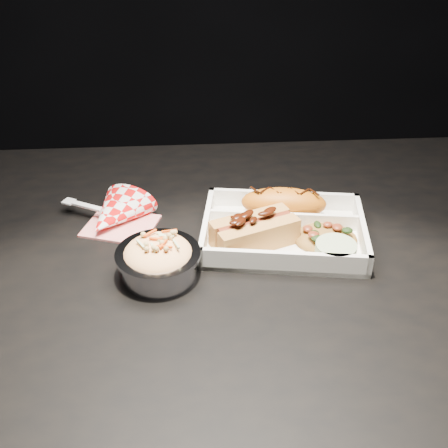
{
  "coord_description": "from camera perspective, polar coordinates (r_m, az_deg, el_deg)",
  "views": [
    {
      "loc": [
        -0.04,
        -0.68,
        1.26
      ],
      "look_at": [
        0.01,
        0.0,
        0.81
      ],
      "focal_mm": 45.0,
      "sensor_mm": 36.0,
      "label": 1
    }
  ],
  "objects": [
    {
      "name": "dining_table",
      "position": [
        0.91,
        -0.48,
        -7.98
      ],
      "size": [
        1.2,
        0.8,
        0.75
      ],
      "color": "black",
      "rests_on": "ground"
    },
    {
      "name": "fried_rice_mound",
      "position": [
        0.88,
        10.33,
        -0.86
      ],
      "size": [
        0.11,
        0.09,
        0.03
      ],
      "primitive_type": "ellipsoid",
      "rotation": [
        0.0,
        0.0,
        -0.15
      ],
      "color": "#A06C2E",
      "rests_on": "food_tray"
    },
    {
      "name": "food_tray",
      "position": [
        0.89,
        6.03,
        -0.97
      ],
      "size": [
        0.27,
        0.21,
        0.04
      ],
      "rotation": [
        0.0,
        0.0,
        -0.15
      ],
      "color": "white",
      "rests_on": "dining_table"
    },
    {
      "name": "foil_coleslaw_cup",
      "position": [
        0.8,
        -6.69,
        -3.51
      ],
      "size": [
        0.12,
        0.12,
        0.07
      ],
      "color": "silver",
      "rests_on": "dining_table"
    },
    {
      "name": "fried_pastry",
      "position": [
        0.92,
        6.08,
        2.12
      ],
      "size": [
        0.15,
        0.08,
        0.05
      ],
      "primitive_type": "ellipsoid",
      "rotation": [
        0.0,
        0.0,
        -0.15
      ],
      "color": "#C56513",
      "rests_on": "food_tray"
    },
    {
      "name": "hotdog",
      "position": [
        0.85,
        3.11,
        -0.58
      ],
      "size": [
        0.14,
        0.1,
        0.06
      ],
      "rotation": [
        0.0,
        0.0,
        0.37
      ],
      "color": "#B97F3F",
      "rests_on": "food_tray"
    },
    {
      "name": "napkin_fork",
      "position": [
        0.93,
        -11.09,
        0.89
      ],
      "size": [
        0.17,
        0.14,
        0.1
      ],
      "rotation": [
        0.0,
        0.0,
        -0.49
      ],
      "color": "red",
      "rests_on": "dining_table"
    },
    {
      "name": "cupcake_liner",
      "position": [
        0.84,
        11.25,
        -2.87
      ],
      "size": [
        0.06,
        0.06,
        0.03
      ],
      "primitive_type": "cylinder",
      "color": "#A6B98C",
      "rests_on": "food_tray"
    }
  ]
}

